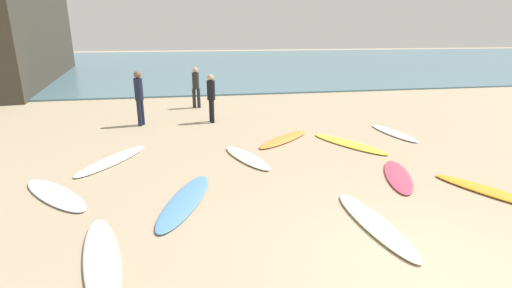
% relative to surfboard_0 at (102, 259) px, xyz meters
% --- Properties ---
extents(ground_plane, '(120.00, 120.00, 0.00)m').
position_rel_surfboard_0_xyz_m(ground_plane, '(4.41, -1.19, -0.04)').
color(ground_plane, tan).
extents(ocean_water, '(120.00, 40.00, 0.08)m').
position_rel_surfboard_0_xyz_m(ocean_water, '(4.41, 33.61, -0.00)').
color(ocean_water, slate).
rests_on(ocean_water, ground_plane).
extents(surfboard_0, '(1.06, 2.54, 0.08)m').
position_rel_surfboard_0_xyz_m(surfboard_0, '(0.00, 0.00, 0.00)').
color(surfboard_0, white).
rests_on(surfboard_0, ground_plane).
extents(surfboard_1, '(1.48, 2.39, 0.08)m').
position_rel_surfboard_0_xyz_m(surfboard_1, '(7.23, 0.92, -0.00)').
color(surfboard_1, orange).
rests_on(surfboard_1, ground_plane).
extents(surfboard_2, '(0.73, 2.25, 0.07)m').
position_rel_surfboard_0_xyz_m(surfboard_2, '(7.68, 5.46, -0.01)').
color(surfboard_2, white).
rests_on(surfboard_2, ground_plane).
extents(surfboard_3, '(1.67, 2.55, 0.07)m').
position_rel_surfboard_0_xyz_m(surfboard_3, '(5.80, 4.62, -0.01)').
color(surfboard_3, yellow).
rests_on(surfboard_3, ground_plane).
extents(surfboard_4, '(0.63, 2.40, 0.08)m').
position_rel_surfboard_0_xyz_m(surfboard_4, '(4.29, 0.22, -0.00)').
color(surfboard_4, '#E7EBC4').
rests_on(surfboard_4, ground_plane).
extents(surfboard_5, '(1.19, 2.18, 0.08)m').
position_rel_surfboard_0_xyz_m(surfboard_5, '(2.74, 3.97, -0.00)').
color(surfboard_5, white).
rests_on(surfboard_5, ground_plane).
extents(surfboard_6, '(1.26, 2.10, 0.07)m').
position_rel_surfboard_0_xyz_m(surfboard_6, '(5.84, 2.10, -0.01)').
color(surfboard_6, '#DC435F').
rests_on(surfboard_6, ground_plane).
extents(surfboard_7, '(1.37, 2.56, 0.07)m').
position_rel_surfboard_0_xyz_m(surfboard_7, '(1.17, 1.71, -0.01)').
color(surfboard_7, '#5490D1').
rests_on(surfboard_7, ground_plane).
extents(surfboard_8, '(1.74, 2.47, 0.07)m').
position_rel_surfboard_0_xyz_m(surfboard_8, '(-0.58, 4.42, -0.01)').
color(surfboard_8, white).
rests_on(surfboard_8, ground_plane).
extents(surfboard_9, '(2.09, 1.97, 0.09)m').
position_rel_surfboard_0_xyz_m(surfboard_9, '(4.09, 5.40, 0.00)').
color(surfboard_9, orange).
rests_on(surfboard_9, ground_plane).
extents(surfboard_10, '(1.89, 2.14, 0.07)m').
position_rel_surfboard_0_xyz_m(surfboard_10, '(-1.35, 2.48, -0.01)').
color(surfboard_10, silver).
rests_on(surfboard_10, ground_plane).
extents(beachgoer_near, '(0.35, 0.35, 1.68)m').
position_rel_surfboard_0_xyz_m(beachgoer_near, '(1.74, 10.86, 0.89)').
color(beachgoer_near, black).
rests_on(beachgoer_near, ground_plane).
extents(beachgoer_mid, '(0.36, 0.36, 1.84)m').
position_rel_surfboard_0_xyz_m(beachgoer_mid, '(-0.24, 8.13, 1.00)').
color(beachgoer_mid, '#191E33').
rests_on(beachgoer_mid, ground_plane).
extents(beachgoer_far, '(0.31, 0.34, 1.69)m').
position_rel_surfboard_0_xyz_m(beachgoer_far, '(2.17, 8.13, 0.90)').
color(beachgoer_far, black).
rests_on(beachgoer_far, ground_plane).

